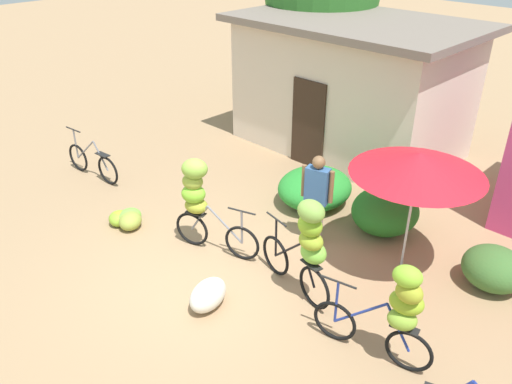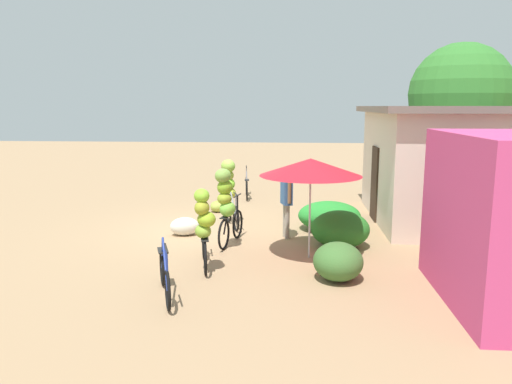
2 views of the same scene
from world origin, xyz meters
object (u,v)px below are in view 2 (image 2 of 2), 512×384
Objects in this scene: tree_behind_building at (460,95)px; bicycle_center_loaded at (226,201)px; market_umbrella at (311,167)px; banana_pile_on_ground at (219,206)px; bicycle_near_pile at (229,186)px; bicycle_by_shop at (204,224)px; bicycle_rightmost at (165,276)px; building_low at (434,163)px; person_vendor at (286,195)px; produce_sack at (185,226)px; bicycle_leftmost at (247,187)px.

bicycle_center_loaded is (4.95, -6.41, -2.38)m from tree_behind_building.
market_umbrella reaches higher than banana_pile_on_ground.
banana_pile_on_ground is (-3.71, -0.76, -0.89)m from bicycle_center_loaded.
banana_pile_on_ground is (-4.33, -2.56, -1.73)m from market_umbrella.
bicycle_near_pile reaches higher than banana_pile_on_ground.
tree_behind_building reaches higher than market_umbrella.
market_umbrella is at bearing 116.08° from bicycle_by_shop.
bicycle_center_loaded reaches higher than bicycle_rightmost.
bicycle_center_loaded is 1.09× the size of bicycle_by_shop.
building_low is 3.23× the size of bicycle_near_pile.
produce_sack is at bearing -90.80° from person_vendor.
bicycle_leftmost is at bearing 177.06° from bicycle_rightmost.
produce_sack is at bearing -11.24° from bicycle_leftmost.
bicycle_center_loaded is at bearing -52.29° from tree_behind_building.
building_low is 4.99m from market_umbrella.
bicycle_leftmost is at bearing -98.58° from tree_behind_building.
tree_behind_building is at bearing 112.97° from bicycle_near_pile.
person_vendor reaches higher than produce_sack.
bicycle_center_loaded is at bearing 1.46° from bicycle_leftmost.
tree_behind_building is 6.97m from person_vendor.
bicycle_leftmost is at bearing 164.69° from banana_pile_on_ground.
banana_pile_on_ground is 3.62m from person_vendor.
bicycle_near_pile is 1.04× the size of bicycle_rightmost.
market_umbrella is 1.26× the size of bicycle_rightmost.
building_low reaches higher than bicycle_rightmost.
person_vendor is at bearing 153.37° from bicycle_rightmost.
building_low reaches higher than bicycle_center_loaded.
market_umbrella is 2.08m from bicycle_center_loaded.
bicycle_center_loaded is (2.14, 0.23, 0.03)m from bicycle_near_pile.
bicycle_rightmost reaches higher than banana_pile_on_ground.
produce_sack is at bearing -36.67° from bicycle_near_pile.
bicycle_center_loaded is at bearing -109.06° from market_umbrella.
bicycle_near_pile is (3.80, -0.07, 0.66)m from bicycle_leftmost.
bicycle_rightmost is at bearing 1.35° from banana_pile_on_ground.
produce_sack is (1.25, -0.93, -0.79)m from bicycle_near_pile.
tree_behind_building reaches higher than banana_pile_on_ground.
bicycle_near_pile is at bearing 175.70° from bicycle_rightmost.
banana_pile_on_ground is at bearing -96.70° from building_low.
bicycle_by_shop is 2.31× the size of produce_sack.
bicycle_leftmost is at bearing 168.76° from produce_sack.
bicycle_rightmost is at bearing -16.86° from bicycle_by_shop.
banana_pile_on_ground is 2.84m from produce_sack.
bicycle_leftmost is 1.05× the size of bicycle_by_shop.
building_low reaches higher than bicycle_leftmost.
bicycle_near_pile is (0.86, -5.44, -0.55)m from building_low.
banana_pile_on_ground is at bearing 172.08° from produce_sack.
building_low is at bearing 130.36° from bicycle_by_shop.
bicycle_leftmost is 8.89m from bicycle_rightmost.
bicycle_leftmost is 0.96× the size of bicycle_center_loaded.
banana_pile_on_ground is (-6.64, -0.16, -0.20)m from bicycle_rightmost.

